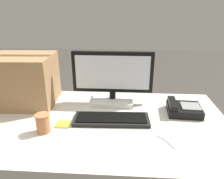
{
  "coord_description": "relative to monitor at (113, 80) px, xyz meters",
  "views": [
    {
      "loc": [
        0.28,
        -1.15,
        1.41
      ],
      "look_at": [
        0.19,
        0.13,
        0.9
      ],
      "focal_mm": 35.0,
      "sensor_mm": 36.0,
      "label": 1
    }
  ],
  "objects": [
    {
      "name": "office_desk",
      "position": [
        -0.19,
        -0.27,
        -0.54
      ],
      "size": [
        1.8,
        0.9,
        0.75
      ],
      "color": "beige",
      "rests_on": "ground_plane"
    },
    {
      "name": "monitor",
      "position": [
        0.0,
        0.0,
        0.0
      ],
      "size": [
        0.55,
        0.22,
        0.36
      ],
      "color": "white",
      "rests_on": "office_desk"
    },
    {
      "name": "keyboard",
      "position": [
        0.01,
        -0.27,
        -0.15
      ],
      "size": [
        0.46,
        0.17,
        0.03
      ],
      "rotation": [
        0.0,
        0.0,
        0.03
      ],
      "color": "black",
      "rests_on": "office_desk"
    },
    {
      "name": "desk_phone",
      "position": [
        0.46,
        -0.14,
        -0.14
      ],
      "size": [
        0.22,
        0.2,
        0.08
      ],
      "rotation": [
        0.0,
        0.0,
        -0.06
      ],
      "color": "black",
      "rests_on": "office_desk"
    },
    {
      "name": "paper_cup_right",
      "position": [
        -0.35,
        -0.41,
        -0.11
      ],
      "size": [
        0.08,
        0.08,
        0.11
      ],
      "color": "#BC7547",
      "rests_on": "office_desk"
    },
    {
      "name": "spoon",
      "position": [
        0.29,
        -0.44,
        -0.16
      ],
      "size": [
        0.08,
        0.13,
        0.0
      ],
      "rotation": [
        0.0,
        0.0,
        2.08
      ],
      "color": "silver",
      "rests_on": "office_desk"
    },
    {
      "name": "cardboard_box",
      "position": [
        -0.61,
        -0.05,
        0.0
      ],
      "size": [
        0.43,
        0.37,
        0.34
      ],
      "rotation": [
        0.0,
        0.0,
        0.05
      ],
      "color": "#9E754C",
      "rests_on": "office_desk"
    },
    {
      "name": "sticky_note_pad",
      "position": [
        -0.27,
        -0.33,
        -0.16
      ],
      "size": [
        0.08,
        0.08,
        0.01
      ],
      "color": "gold",
      "rests_on": "office_desk"
    }
  ]
}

